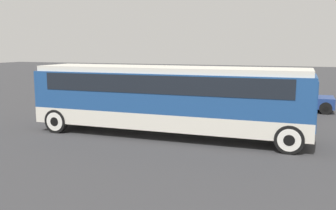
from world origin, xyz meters
name	(u,v)px	position (x,y,z in m)	size (l,w,h in m)	color
ground_plane	(168,135)	(0.00, 0.00, 0.00)	(120.00, 120.00, 0.00)	#38383A
tour_bus	(170,94)	(0.10, 0.00, 1.72)	(11.31, 2.57, 2.85)	silver
parked_car_near	(291,99)	(4.63, 8.37, 0.67)	(4.47, 1.93, 1.32)	navy
parked_car_mid	(243,103)	(2.27, 5.55, 0.68)	(4.36, 1.97, 1.35)	#7A6B5B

